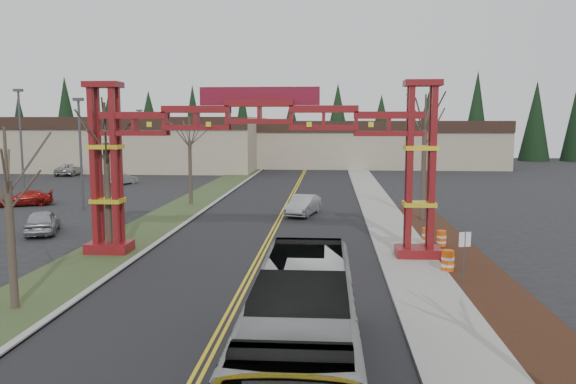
# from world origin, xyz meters

# --- Properties ---
(road) EXTENTS (12.00, 110.00, 0.02)m
(road) POSITION_xyz_m (0.00, 25.00, 0.01)
(road) COLOR black
(road) RESTS_ON ground
(lane_line_left) EXTENTS (0.12, 100.00, 0.01)m
(lane_line_left) POSITION_xyz_m (-0.12, 25.00, 0.03)
(lane_line_left) COLOR gold
(lane_line_left) RESTS_ON road
(lane_line_right) EXTENTS (0.12, 100.00, 0.01)m
(lane_line_right) POSITION_xyz_m (0.12, 25.00, 0.03)
(lane_line_right) COLOR gold
(lane_line_right) RESTS_ON road
(curb_right) EXTENTS (0.30, 110.00, 0.15)m
(curb_right) POSITION_xyz_m (6.15, 25.00, 0.07)
(curb_right) COLOR #9C9B97
(curb_right) RESTS_ON ground
(sidewalk_right) EXTENTS (2.60, 110.00, 0.14)m
(sidewalk_right) POSITION_xyz_m (7.60, 25.00, 0.08)
(sidewalk_right) COLOR gray
(sidewalk_right) RESTS_ON ground
(landscape_strip) EXTENTS (2.60, 50.00, 0.12)m
(landscape_strip) POSITION_xyz_m (10.20, 10.00, 0.06)
(landscape_strip) COLOR black
(landscape_strip) RESTS_ON ground
(grass_median) EXTENTS (4.00, 110.00, 0.08)m
(grass_median) POSITION_xyz_m (-8.00, 25.00, 0.04)
(grass_median) COLOR #344422
(grass_median) RESTS_ON ground
(curb_left) EXTENTS (0.30, 110.00, 0.15)m
(curb_left) POSITION_xyz_m (-6.15, 25.00, 0.07)
(curb_left) COLOR #9C9B97
(curb_left) RESTS_ON ground
(gateway_arch) EXTENTS (18.20, 1.60, 8.90)m
(gateway_arch) POSITION_xyz_m (0.00, 18.00, 5.98)
(gateway_arch) COLOR maroon
(gateway_arch) RESTS_ON ground
(retail_building_west) EXTENTS (46.00, 22.30, 7.50)m
(retail_building_west) POSITION_xyz_m (-30.00, 71.96, 3.76)
(retail_building_west) COLOR tan
(retail_building_west) RESTS_ON ground
(retail_building_east) EXTENTS (38.00, 20.30, 7.00)m
(retail_building_east) POSITION_xyz_m (10.00, 79.95, 3.51)
(retail_building_east) COLOR tan
(retail_building_east) RESTS_ON ground
(conifer_treeline) EXTENTS (116.10, 5.60, 13.00)m
(conifer_treeline) POSITION_xyz_m (0.25, 92.00, 6.49)
(conifer_treeline) COLOR black
(conifer_treeline) RESTS_ON ground
(transit_bus) EXTENTS (2.66, 11.14, 3.10)m
(transit_bus) POSITION_xyz_m (2.87, 3.67, 1.55)
(transit_bus) COLOR #B2B4BA
(transit_bus) RESTS_ON ground
(silver_sedan) EXTENTS (2.63, 4.73, 1.48)m
(silver_sedan) POSITION_xyz_m (1.59, 30.87, 0.74)
(silver_sedan) COLOR #A5A8AD
(silver_sedan) RESTS_ON ground
(parked_car_near_a) EXTENTS (3.17, 4.71, 1.49)m
(parked_car_near_a) POSITION_xyz_m (-14.18, 22.80, 0.74)
(parked_car_near_a) COLOR #A0A3A7
(parked_car_near_a) RESTS_ON ground
(parked_car_mid_a) EXTENTS (4.66, 3.34, 1.25)m
(parked_car_mid_a) POSITION_xyz_m (-21.48, 33.84, 0.63)
(parked_car_mid_a) COLOR maroon
(parked_car_mid_a) RESTS_ON ground
(parked_car_far_a) EXTENTS (2.70, 3.99, 1.24)m
(parked_car_far_a) POSITION_xyz_m (-19.31, 49.64, 0.62)
(parked_car_far_a) COLOR #9E9EA5
(parked_car_far_a) RESTS_ON ground
(parked_car_far_b) EXTENTS (2.80, 5.41, 1.46)m
(parked_car_far_b) POSITION_xyz_m (-29.97, 59.73, 0.73)
(parked_car_far_b) COLOR #BBBBBB
(parked_car_far_b) RESTS_ON ground
(bare_tree_median_near) EXTENTS (2.94, 2.94, 6.71)m
(bare_tree_median_near) POSITION_xyz_m (-8.00, 9.05, 4.74)
(bare_tree_median_near) COLOR #382D26
(bare_tree_median_near) RESTS_ON ground
(bare_tree_median_mid) EXTENTS (3.16, 3.16, 7.87)m
(bare_tree_median_mid) POSITION_xyz_m (-8.00, 18.05, 5.74)
(bare_tree_median_mid) COLOR #382D26
(bare_tree_median_mid) RESTS_ON ground
(bare_tree_median_far) EXTENTS (2.97, 2.97, 7.33)m
(bare_tree_median_far) POSITION_xyz_m (-8.00, 35.34, 5.33)
(bare_tree_median_far) COLOR #382D26
(bare_tree_median_far) RESTS_ON ground
(bare_tree_right_far) EXTENTS (3.50, 3.50, 8.74)m
(bare_tree_right_far) POSITION_xyz_m (10.00, 29.13, 6.39)
(bare_tree_right_far) COLOR #382D26
(bare_tree_right_far) RESTS_ON ground
(light_pole_near) EXTENTS (0.75, 0.38, 8.70)m
(light_pole_near) POSITION_xyz_m (-15.80, 32.11, 5.03)
(light_pole_near) COLOR #3F3F44
(light_pole_near) RESTS_ON ground
(light_pole_mid) EXTENTS (0.88, 0.44, 10.14)m
(light_pole_mid) POSITION_xyz_m (-27.66, 44.55, 5.87)
(light_pole_mid) COLOR #3F3F44
(light_pole_mid) RESTS_ON ground
(light_pole_far) EXTENTS (0.73, 0.37, 8.43)m
(light_pole_far) POSITION_xyz_m (-21.17, 61.49, 4.87)
(light_pole_far) COLOR #3F3F44
(light_pole_far) RESTS_ON ground
(street_sign) EXTENTS (0.52, 0.15, 2.28)m
(street_sign) POSITION_xyz_m (9.22, 13.49, 1.64)
(street_sign) COLOR #3F3F44
(street_sign) RESTS_ON ground
(barrel_south) EXTENTS (0.58, 0.58, 1.07)m
(barrel_south) POSITION_xyz_m (8.94, 15.34, 0.53)
(barrel_south) COLOR #ED580D
(barrel_south) RESTS_ON ground
(barrel_mid) EXTENTS (0.59, 0.59, 1.10)m
(barrel_mid) POSITION_xyz_m (8.90, 20.62, 0.55)
(barrel_mid) COLOR #ED580D
(barrel_mid) RESTS_ON ground
(barrel_north) EXTENTS (0.52, 0.52, 0.97)m
(barrel_north) POSITION_xyz_m (9.66, 20.58, 0.48)
(barrel_north) COLOR #ED580D
(barrel_north) RESTS_ON ground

